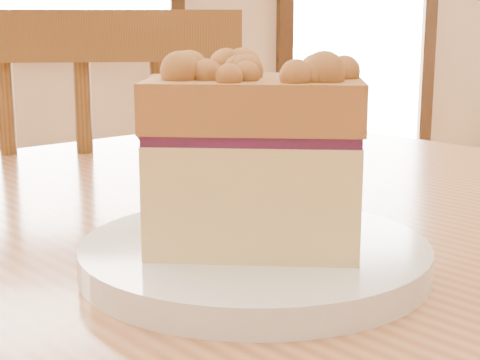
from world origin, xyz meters
The scene contains 3 objects.
cafe_chair_main centered at (0.27, 0.80, 0.47)m, with size 0.49×0.49×0.93m.
plate centered at (0.30, 0.19, 0.76)m, with size 0.22×0.22×0.02m.
cake_slice centered at (0.30, 0.19, 0.83)m, with size 0.16×0.14×0.12m.
Camera 1 is at (0.15, -0.24, 0.91)m, focal length 55.00 mm.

